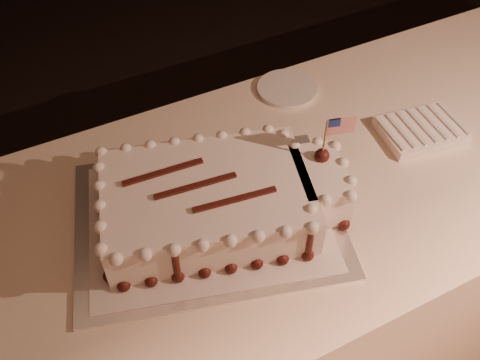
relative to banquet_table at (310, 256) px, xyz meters
name	(u,v)px	position (x,y,z in m)	size (l,w,h in m)	color
banquet_table	(310,256)	(0.00, 0.00, 0.00)	(2.40, 0.80, 0.75)	beige
cake_board	(208,218)	(-0.32, -0.01, 0.38)	(0.58, 0.44, 0.01)	white
doily	(208,217)	(-0.32, -0.01, 0.38)	(0.52, 0.40, 0.00)	silver
sheet_cake	(221,199)	(-0.29, -0.02, 0.44)	(0.58, 0.42, 0.22)	white
napkin_stack	(421,130)	(0.29, -0.01, 0.39)	(0.22, 0.18, 0.03)	white
side_plate	(287,89)	(0.07, 0.31, 0.38)	(0.17, 0.17, 0.01)	silver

